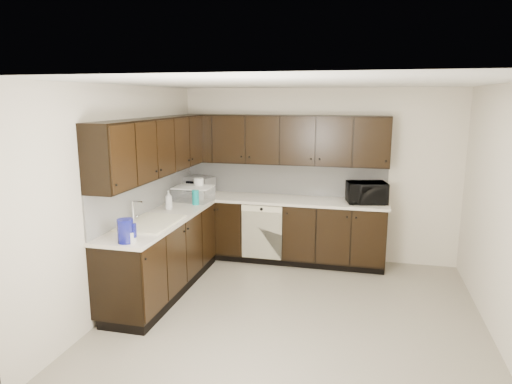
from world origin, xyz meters
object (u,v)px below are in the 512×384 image
at_px(sink, 151,229).
at_px(blue_pitcher, 126,231).
at_px(microwave, 366,193).
at_px(storage_bin, 193,194).
at_px(toaster_oven, 200,185).

xyz_separation_m(sink, blue_pitcher, (0.08, -0.69, 0.18)).
xyz_separation_m(sink, microwave, (2.39, 1.69, 0.20)).
height_order(microwave, storage_bin, microwave).
distance_m(storage_bin, blue_pitcher, 1.94).
height_order(toaster_oven, blue_pitcher, toaster_oven).
relative_size(microwave, toaster_oven, 1.32).
distance_m(toaster_oven, blue_pitcher, 2.47).
bearing_deg(microwave, blue_pitcher, -147.64).
xyz_separation_m(toaster_oven, blue_pitcher, (0.15, -2.47, -0.00)).
bearing_deg(storage_bin, toaster_oven, 100.96).
xyz_separation_m(sink, toaster_oven, (-0.07, 1.78, 0.18)).
bearing_deg(blue_pitcher, storage_bin, 101.66).
height_order(microwave, toaster_oven, microwave).
height_order(toaster_oven, storage_bin, toaster_oven).
height_order(storage_bin, blue_pitcher, blue_pitcher).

